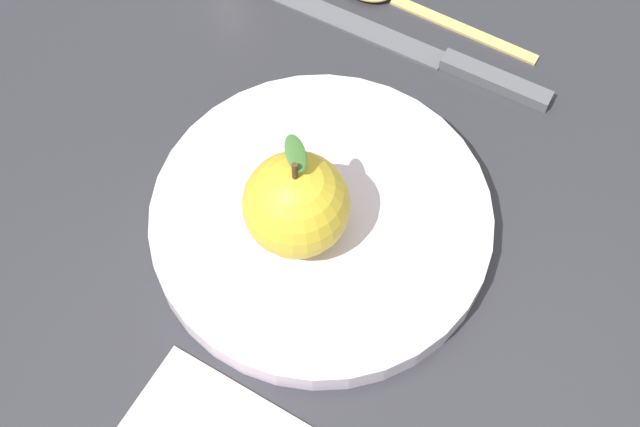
{
  "coord_description": "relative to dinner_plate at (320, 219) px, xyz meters",
  "views": [
    {
      "loc": [
        -0.3,
        -0.0,
        0.54
      ],
      "look_at": [
        -0.02,
        0.01,
        0.02
      ],
      "focal_mm": 50.31,
      "sensor_mm": 36.0,
      "label": 1
    }
  ],
  "objects": [
    {
      "name": "ground_plane",
      "position": [
        0.02,
        -0.01,
        -0.01
      ],
      "size": [
        2.4,
        2.4,
        0.0
      ],
      "primitive_type": "plane",
      "color": "#2D2D33"
    },
    {
      "name": "dinner_plate",
      "position": [
        0.0,
        0.0,
        0.0
      ],
      "size": [
        0.23,
        0.23,
        0.02
      ],
      "color": "silver",
      "rests_on": "ground_plane"
    },
    {
      "name": "apple",
      "position": [
        -0.01,
        0.01,
        0.04
      ],
      "size": [
        0.07,
        0.07,
        0.08
      ],
      "color": "gold",
      "rests_on": "dinner_plate"
    },
    {
      "name": "knife",
      "position": [
        0.15,
        -0.08,
        -0.01
      ],
      "size": [
        0.11,
        0.21,
        0.01
      ],
      "color": "#59595E",
      "rests_on": "ground_plane"
    }
  ]
}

